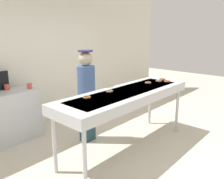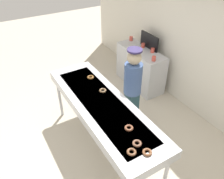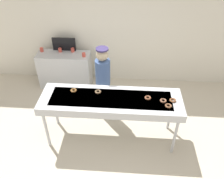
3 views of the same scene
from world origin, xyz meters
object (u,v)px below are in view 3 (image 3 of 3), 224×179
(chocolate_donut_0, at_px, (148,98))
(paper_cup_0, at_px, (60,50))
(chocolate_donut_5, at_px, (98,92))
(paper_cup_1, at_px, (42,50))
(chocolate_donut_1, at_px, (163,101))
(prep_counter, at_px, (65,70))
(fryer_conveyor, at_px, (111,102))
(paper_cup_2, at_px, (84,55))
(menu_display, at_px, (64,44))
(chocolate_donut_4, at_px, (74,90))
(chocolate_donut_3, at_px, (173,100))
(worker_baker, at_px, (103,79))
(paper_cup_3, at_px, (73,50))
(chocolate_donut_2, at_px, (168,106))

(chocolate_donut_0, xyz_separation_m, paper_cup_0, (-2.10, 1.84, -0.06))
(chocolate_donut_5, relative_size, paper_cup_1, 1.21)
(chocolate_donut_1, xyz_separation_m, prep_counter, (-2.28, 1.79, -0.58))
(fryer_conveyor, height_order, chocolate_donut_5, chocolate_donut_5)
(fryer_conveyor, xyz_separation_m, chocolate_donut_0, (0.68, 0.04, 0.10))
(fryer_conveyor, distance_m, paper_cup_0, 2.36)
(chocolate_donut_0, height_order, paper_cup_2, chocolate_donut_0)
(paper_cup_2, bearing_deg, menu_display, 151.39)
(fryer_conveyor, distance_m, menu_display, 2.39)
(menu_display, bearing_deg, fryer_conveyor, -56.00)
(prep_counter, bearing_deg, paper_cup_0, 130.03)
(chocolate_donut_4, bearing_deg, chocolate_donut_5, -1.20)
(chocolate_donut_3, height_order, paper_cup_2, chocolate_donut_3)
(chocolate_donut_5, bearing_deg, chocolate_donut_3, -6.53)
(paper_cup_0, relative_size, menu_display, 0.17)
(worker_baker, bearing_deg, paper_cup_3, -46.43)
(chocolate_donut_1, bearing_deg, chocolate_donut_2, -60.98)
(chocolate_donut_5, bearing_deg, paper_cup_2, 109.28)
(chocolate_donut_1, bearing_deg, chocolate_donut_4, 173.53)
(chocolate_donut_5, distance_m, paper_cup_0, 2.09)
(chocolate_donut_3, distance_m, chocolate_donut_5, 1.39)
(chocolate_donut_2, bearing_deg, paper_cup_1, 145.25)
(paper_cup_0, height_order, paper_cup_2, same)
(paper_cup_0, relative_size, paper_cup_3, 1.00)
(paper_cup_2, bearing_deg, chocolate_donut_2, -45.41)
(fryer_conveyor, xyz_separation_m, prep_counter, (-1.33, 1.77, -0.48))
(chocolate_donut_4, height_order, chocolate_donut_5, same)
(chocolate_donut_0, bearing_deg, paper_cup_3, 133.75)
(chocolate_donut_0, bearing_deg, fryer_conveyor, -176.55)
(chocolate_donut_0, height_order, chocolate_donut_3, same)
(chocolate_donut_2, xyz_separation_m, chocolate_donut_3, (0.10, 0.16, 0.00))
(chocolate_donut_2, height_order, paper_cup_3, chocolate_donut_2)
(chocolate_donut_3, height_order, chocolate_donut_5, same)
(chocolate_donut_5, xyz_separation_m, paper_cup_2, (-0.53, 1.52, -0.06))
(chocolate_donut_2, xyz_separation_m, menu_display, (-2.36, 2.13, 0.06))
(chocolate_donut_0, relative_size, worker_baker, 0.07)
(chocolate_donut_1, bearing_deg, fryer_conveyor, 178.56)
(chocolate_donut_2, relative_size, paper_cup_1, 1.21)
(paper_cup_2, bearing_deg, paper_cup_0, 162.33)
(prep_counter, relative_size, paper_cup_0, 13.30)
(fryer_conveyor, bearing_deg, paper_cup_0, 127.19)
(chocolate_donut_5, distance_m, paper_cup_2, 1.61)
(paper_cup_1, relative_size, paper_cup_3, 1.00)
(chocolate_donut_3, bearing_deg, prep_counter, 144.21)
(fryer_conveyor, distance_m, paper_cup_1, 2.66)
(chocolate_donut_2, bearing_deg, menu_display, 137.83)
(fryer_conveyor, distance_m, chocolate_donut_5, 0.32)
(chocolate_donut_1, distance_m, paper_cup_0, 3.05)
(paper_cup_0, distance_m, paper_cup_1, 0.47)
(chocolate_donut_3, bearing_deg, paper_cup_0, 143.55)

